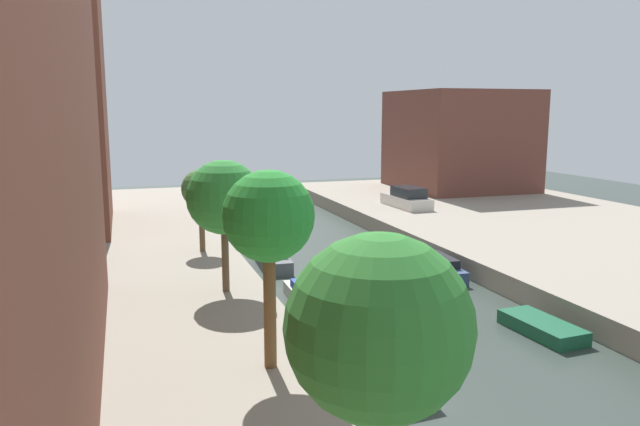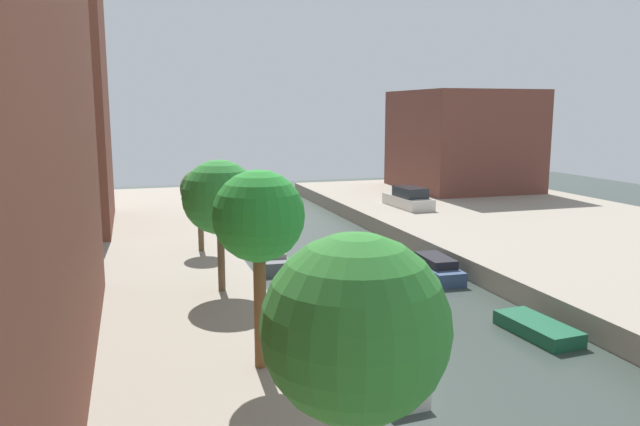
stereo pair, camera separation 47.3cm
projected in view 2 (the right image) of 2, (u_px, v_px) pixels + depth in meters
The scene contains 13 objects.
ground_plane at pixel (373, 293), 26.52m from camera, with size 84.00×84.00×0.00m, color #333D38.
low_block_right at pixel (462, 140), 53.34m from camera, with size 10.00×10.92×8.49m, color brown.
street_tree_0 at pixel (355, 328), 9.21m from camera, with size 2.91×2.91×5.11m.
street_tree_1 at pixel (259, 218), 15.93m from camera, with size 2.43×2.43×5.37m.
street_tree_2 at pixel (220, 197), 22.96m from camera, with size 2.82×2.82×5.06m.
street_tree_3 at pixel (199, 190), 29.70m from camera, with size 1.87×1.87×4.03m.
parked_car at pixel (409, 199), 43.45m from camera, with size 2.00×4.78×1.48m.
moored_boat_left_2 at pixel (373, 369), 18.00m from camera, with size 1.58×4.65×0.80m.
moored_boat_left_3 at pixel (305, 295), 25.07m from camera, with size 1.32×3.74×0.85m.
moored_boat_left_4 at pixel (270, 258), 31.25m from camera, with size 1.66×4.64×0.87m.
moored_boat_left_5 at pixel (238, 233), 37.47m from camera, with size 1.77×4.55×0.97m.
moored_boat_right_2 at pixel (538, 328), 21.59m from camera, with size 1.62×3.31×0.51m.
moored_boat_right_3 at pixel (433, 267), 29.16m from camera, with size 1.58×4.42×1.05m.
Camera 2 is at (-9.77, -23.73, 7.90)m, focal length 34.28 mm.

